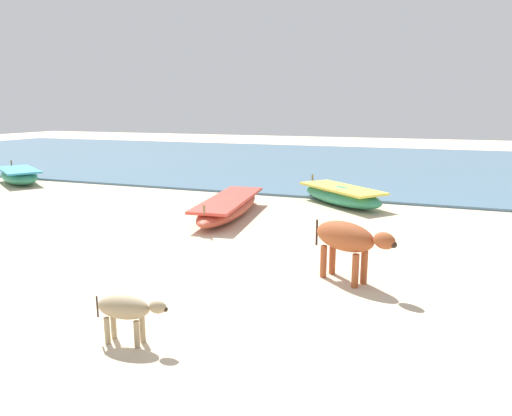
# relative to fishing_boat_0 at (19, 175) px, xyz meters

# --- Properties ---
(ground) EXTENTS (80.00, 80.00, 0.00)m
(ground) POSITION_rel_fishing_boat_0_xyz_m (10.19, -6.73, -0.31)
(ground) COLOR beige
(sea_water) EXTENTS (60.00, 20.00, 0.08)m
(sea_water) POSITION_rel_fishing_boat_0_xyz_m (10.19, 10.89, -0.27)
(sea_water) COLOR slate
(sea_water) RESTS_ON ground
(fishing_boat_0) EXTENTS (3.22, 2.66, 0.77)m
(fishing_boat_0) POSITION_rel_fishing_boat_0_xyz_m (0.00, 0.00, 0.00)
(fishing_boat_0) COLOR #338C66
(fishing_boat_0) RESTS_ON ground
(fishing_boat_1) EXTENTS (1.52, 4.31, 0.70)m
(fishing_boat_1) POSITION_rel_fishing_boat_0_xyz_m (9.81, -2.29, -0.04)
(fishing_boat_1) COLOR #B74733
(fishing_boat_1) RESTS_ON ground
(fishing_boat_3) EXTENTS (3.18, 2.95, 0.74)m
(fishing_boat_3) POSITION_rel_fishing_boat_0_xyz_m (12.38, 0.27, -0.01)
(fishing_boat_3) COLOR #338C66
(fishing_boat_3) RESTS_ON ground
(cow_adult_rust) EXTENTS (1.49, 0.98, 1.02)m
(cow_adult_rust) POSITION_rel_fishing_boat_0_xyz_m (13.58, -6.03, 0.42)
(cow_adult_rust) COLOR #9E4C28
(cow_adult_rust) RESTS_ON ground
(calf_near_dun) EXTENTS (0.96, 0.35, 0.62)m
(calf_near_dun) POSITION_rel_fishing_boat_0_xyz_m (11.40, -9.09, 0.14)
(calf_near_dun) COLOR tan
(calf_near_dun) RESTS_ON ground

